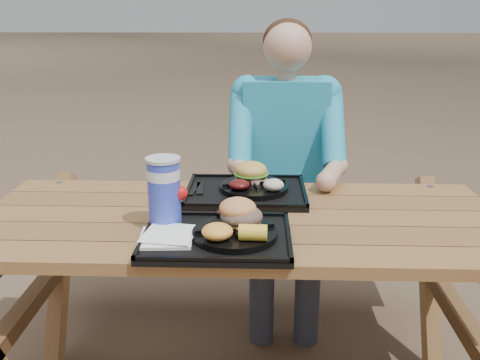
{
  "coord_description": "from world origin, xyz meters",
  "views": [
    {
      "loc": [
        0.06,
        -1.71,
        1.44
      ],
      "look_at": [
        0.0,
        0.0,
        0.88
      ],
      "focal_mm": 40.0,
      "sensor_mm": 36.0,
      "label": 1
    }
  ],
  "objects": [
    {
      "name": "soda_cup",
      "position": [
        -0.24,
        -0.12,
        0.87
      ],
      "size": [
        0.1,
        0.1,
        0.21
      ],
      "primitive_type": "cylinder",
      "color": "#192EBE",
      "rests_on": "tray_near"
    },
    {
      "name": "condiment_mustard",
      "position": [
        -0.0,
        -0.08,
        0.78
      ],
      "size": [
        0.05,
        0.05,
        0.03
      ],
      "primitive_type": "cylinder",
      "color": "gold",
      "rests_on": "tray_near"
    },
    {
      "name": "corn_cob",
      "position": [
        0.05,
        -0.29,
        0.81
      ],
      "size": [
        0.09,
        0.09,
        0.05
      ],
      "primitive_type": null,
      "rotation": [
        0.0,
        0.0,
        -0.05
      ],
      "color": "yellow",
      "rests_on": "plate_near"
    },
    {
      "name": "tray_near",
      "position": [
        -0.06,
        -0.21,
        0.76
      ],
      "size": [
        0.45,
        0.35,
        0.02
      ],
      "primitive_type": "cube",
      "color": "black",
      "rests_on": "picnic_table"
    },
    {
      "name": "diner",
      "position": [
        0.18,
        0.67,
        0.64
      ],
      "size": [
        0.48,
        0.84,
        1.28
      ],
      "primitive_type": null,
      "color": "#1CC5C5",
      "rests_on": "ground"
    },
    {
      "name": "potato_salad",
      "position": [
        0.12,
        0.16,
        0.81
      ],
      "size": [
        0.08,
        0.08,
        0.04
      ],
      "primitive_type": "ellipsoid",
      "color": "beige",
      "rests_on": "plate_far"
    },
    {
      "name": "picnic_table",
      "position": [
        0.0,
        0.0,
        0.38
      ],
      "size": [
        1.8,
        1.49,
        0.75
      ],
      "primitive_type": null,
      "color": "#999999",
      "rests_on": "ground"
    },
    {
      "name": "sandwich",
      "position": [
        0.01,
        -0.17,
        0.85
      ],
      "size": [
        0.12,
        0.12,
        0.13
      ],
      "primitive_type": null,
      "color": "#DB8C4D",
      "rests_on": "plate_near"
    },
    {
      "name": "cutlery_far",
      "position": [
        -0.16,
        0.22,
        0.77
      ],
      "size": [
        0.04,
        0.15,
        0.01
      ],
      "primitive_type": "cube",
      "rotation": [
        0.0,
        0.0,
        0.08
      ],
      "color": "black",
      "rests_on": "tray_far"
    },
    {
      "name": "tray_far",
      "position": [
        0.02,
        0.21,
        0.76
      ],
      "size": [
        0.45,
        0.35,
        0.02
      ],
      "primitive_type": "cube",
      "color": "black",
      "rests_on": "picnic_table"
    },
    {
      "name": "plate_near",
      "position": [
        -0.01,
        -0.22,
        0.78
      ],
      "size": [
        0.26,
        0.26,
        0.02
      ],
      "primitive_type": "cylinder",
      "color": "black",
      "rests_on": "tray_near"
    },
    {
      "name": "condiment_bbq",
      "position": [
        -0.05,
        -0.09,
        0.78
      ],
      "size": [
        0.05,
        0.05,
        0.03
      ],
      "primitive_type": "cylinder",
      "color": "black",
      "rests_on": "tray_near"
    },
    {
      "name": "baked_beans",
      "position": [
        -0.01,
        0.17,
        0.81
      ],
      "size": [
        0.08,
        0.08,
        0.04
      ],
      "primitive_type": "ellipsoid",
      "color": "#4E0F0F",
      "rests_on": "plate_far"
    },
    {
      "name": "burger",
      "position": [
        0.03,
        0.28,
        0.85
      ],
      "size": [
        0.13,
        0.13,
        0.11
      ],
      "primitive_type": null,
      "color": "gold",
      "rests_on": "plate_far"
    },
    {
      "name": "napkin_stack",
      "position": [
        -0.21,
        -0.25,
        0.78
      ],
      "size": [
        0.17,
        0.17,
        0.02
      ],
      "primitive_type": "cube",
      "rotation": [
        0.0,
        0.0,
        0.06
      ],
      "color": "white",
      "rests_on": "tray_near"
    },
    {
      "name": "mac_cheese",
      "position": [
        -0.06,
        -0.28,
        0.81
      ],
      "size": [
        0.09,
        0.09,
        0.05
      ],
      "primitive_type": "ellipsoid",
      "color": "#FEB642",
      "rests_on": "plate_near"
    },
    {
      "name": "plate_far",
      "position": [
        0.05,
        0.22,
        0.78
      ],
      "size": [
        0.26,
        0.26,
        0.02
      ],
      "primitive_type": "cylinder",
      "color": "black",
      "rests_on": "tray_far"
    }
  ]
}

